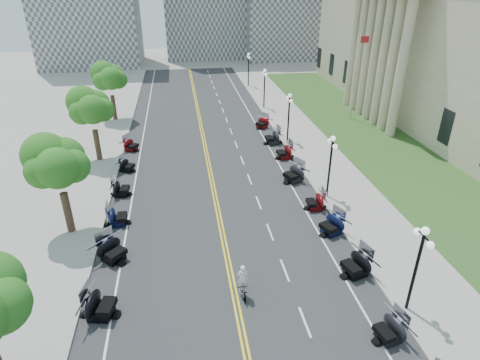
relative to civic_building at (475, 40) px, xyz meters
name	(u,v)px	position (x,y,z in m)	size (l,w,h in m)	color
ground	(223,236)	(-32.00, -22.00, -8.90)	(160.00, 160.00, 0.00)	gray
road	(210,172)	(-32.00, -12.00, -8.90)	(16.00, 90.00, 0.01)	#333335
centerline_yellow_a	(209,172)	(-32.12, -12.00, -8.89)	(0.12, 90.00, 0.00)	yellow
centerline_yellow_b	(211,171)	(-31.88, -12.00, -8.89)	(0.12, 90.00, 0.00)	yellow
edge_line_north	(280,167)	(-25.60, -12.00, -8.89)	(0.12, 90.00, 0.00)	white
edge_line_south	(136,176)	(-38.40, -12.00, -8.89)	(0.12, 90.00, 0.00)	white
lane_dash_4	(305,322)	(-28.80, -30.00, -8.89)	(0.12, 2.00, 0.00)	white
lane_dash_5	(285,270)	(-28.80, -26.00, -8.89)	(0.12, 2.00, 0.00)	white
lane_dash_6	(270,232)	(-28.80, -22.00, -8.89)	(0.12, 2.00, 0.00)	white
lane_dash_7	(259,202)	(-28.80, -18.00, -8.89)	(0.12, 2.00, 0.00)	white
lane_dash_8	(250,179)	(-28.80, -14.00, -8.89)	(0.12, 2.00, 0.00)	white
lane_dash_9	(242,160)	(-28.80, -10.00, -8.89)	(0.12, 2.00, 0.00)	white
lane_dash_10	(236,145)	(-28.80, -6.00, -8.89)	(0.12, 2.00, 0.00)	white
lane_dash_11	(231,131)	(-28.80, -2.00, -8.89)	(0.12, 2.00, 0.00)	white
lane_dash_12	(227,120)	(-28.80, 2.00, -8.89)	(0.12, 2.00, 0.00)	white
lane_dash_13	(223,110)	(-28.80, 6.00, -8.89)	(0.12, 2.00, 0.00)	white
lane_dash_14	(220,102)	(-28.80, 10.00, -8.89)	(0.12, 2.00, 0.00)	white
lane_dash_15	(217,94)	(-28.80, 14.00, -8.89)	(0.12, 2.00, 0.00)	white
lane_dash_16	(214,88)	(-28.80, 18.00, -8.89)	(0.12, 2.00, 0.00)	white
lane_dash_17	(212,82)	(-28.80, 22.00, -8.89)	(0.12, 2.00, 0.00)	white
lane_dash_18	(210,76)	(-28.80, 26.00, -8.89)	(0.12, 2.00, 0.00)	white
lane_dash_19	(208,72)	(-28.80, 30.00, -8.89)	(0.12, 2.00, 0.00)	white
sidewalk_north	(324,163)	(-21.50, -12.00, -8.83)	(5.00, 90.00, 0.15)	#9E9991
sidewalk_south	(87,179)	(-42.50, -12.00, -8.83)	(5.00, 90.00, 0.15)	#9E9991
lawn	(360,130)	(-14.50, -4.00, -8.85)	(9.00, 60.00, 0.10)	#356023
civic_building	(475,40)	(0.00, 0.00, 0.00)	(26.00, 51.00, 17.80)	#BCAD8E
distant_block_c	(293,1)	(-10.00, 43.00, 2.10)	(20.00, 14.00, 22.00)	gray
street_lamp_1	(416,270)	(-23.40, -30.00, -6.30)	(0.50, 1.20, 4.90)	black
street_lamp_2	(330,167)	(-23.40, -18.00, -6.30)	(0.50, 1.20, 4.90)	black
street_lamp_3	(289,118)	(-23.40, -6.00, -6.30)	(0.50, 1.20, 4.90)	black
street_lamp_4	(264,89)	(-23.40, 6.00, -6.30)	(0.50, 1.20, 4.90)	black
street_lamp_5	(248,70)	(-23.40, 18.00, -6.30)	(0.50, 1.20, 4.90)	black
flagpole	(355,78)	(-14.00, 0.00, -3.90)	(1.10, 0.20, 10.00)	silver
tree_2	(58,169)	(-42.00, -20.00, -4.15)	(4.80, 4.80, 9.20)	#235619
tree_3	(92,111)	(-42.00, -8.00, -4.15)	(4.80, 4.80, 9.20)	#235619
tree_4	(110,81)	(-42.00, 4.00, -4.15)	(4.80, 4.80, 9.20)	#235619
motorcycle_n_3	(390,329)	(-25.21, -31.61, -8.23)	(1.92, 1.92, 1.34)	black
motorcycle_n_4	(356,263)	(-24.88, -26.93, -8.14)	(2.18, 2.18, 1.52)	black
motorcycle_n_5	(332,224)	(-24.79, -22.74, -8.17)	(2.08, 2.08, 1.46)	black
motorcycle_n_6	(316,201)	(-24.84, -19.53, -8.22)	(1.93, 1.93, 1.35)	#590A0C
motorcycle_n_7	(294,173)	(-25.23, -14.95, -8.12)	(2.23, 2.23, 1.56)	black
motorcycle_n_8	(285,151)	(-24.77, -10.15, -8.17)	(2.09, 2.09, 1.47)	#590A0C
motorcycle_n_9	(273,137)	(-25.04, -6.31, -8.13)	(2.20, 2.20, 1.54)	black
motorcycle_n_10	(262,122)	(-25.16, -1.43, -8.23)	(1.93, 1.93, 1.35)	#590A0C
motorcycle_s_4	(99,304)	(-38.89, -28.01, -8.13)	(2.21, 2.21, 1.55)	black
motorcycle_s_5	(112,249)	(-38.85, -23.46, -8.13)	(2.19, 2.19, 1.54)	black
motorcycle_s_6	(117,216)	(-39.05, -19.48, -8.19)	(2.02, 2.02, 1.42)	black
motorcycle_s_7	(120,188)	(-39.27, -15.23, -8.22)	(1.94, 1.94, 1.35)	black
motorcycle_s_8	(127,165)	(-39.22, -10.77, -8.28)	(1.76, 1.76, 1.23)	black
motorcycle_s_9	(131,144)	(-39.28, -5.98, -8.25)	(1.86, 1.86, 1.30)	#590A0C
bicycle	(243,288)	(-31.58, -27.69, -8.39)	(0.48, 1.69, 1.02)	#A51414
cyclist_rider	(243,268)	(-31.58, -27.69, -7.05)	(0.61, 0.40, 1.67)	white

